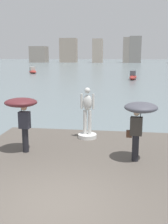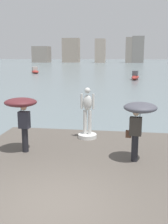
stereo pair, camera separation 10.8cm
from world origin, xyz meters
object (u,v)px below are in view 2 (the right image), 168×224
(onlooker_right, at_px, (139,114))
(boat_leftward, at_px, (35,71))
(boat_near, at_px, (135,76))
(onlooker_left, at_px, (21,108))
(statue_white_figure, at_px, (87,120))

(onlooker_right, xyz_separation_m, boat_leftward, (-19.26, 47.24, -1.52))
(boat_leftward, bearing_deg, boat_near, -31.20)
(onlooker_left, xyz_separation_m, boat_near, (5.28, 34.48, -1.52))
(onlooker_left, height_order, boat_leftward, onlooker_left)
(statue_white_figure, xyz_separation_m, onlooker_right, (1.96, -2.27, 0.80))
(onlooker_right, bearing_deg, boat_leftward, 112.18)
(onlooker_right, xyz_separation_m, boat_near, (1.24, 34.82, -1.49))
(boat_near, distance_m, boat_leftward, 23.97)
(boat_near, relative_size, boat_leftward, 1.00)
(boat_near, bearing_deg, onlooker_right, -92.04)
(onlooker_left, bearing_deg, boat_leftward, 107.98)
(onlooker_left, relative_size, onlooker_right, 1.00)
(statue_white_figure, distance_m, onlooker_left, 2.95)
(statue_white_figure, xyz_separation_m, boat_near, (3.20, 32.56, -0.69))
(statue_white_figure, distance_m, onlooker_right, 3.10)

